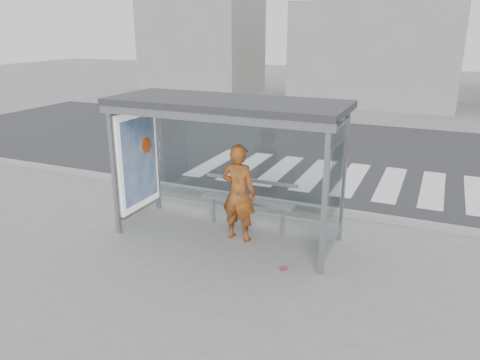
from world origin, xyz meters
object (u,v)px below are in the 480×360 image
at_px(bench, 247,201).
at_px(soda_can, 284,268).
at_px(bus_shelter, 210,133).
at_px(person, 239,193).

relative_size(bench, soda_can, 16.08).
bearing_deg(bench, bus_shelter, -142.92).
height_order(bench, soda_can, bench).
xyz_separation_m(bench, soda_can, (1.20, -1.31, -0.55)).
bearing_deg(person, bench, -83.10).
distance_m(bus_shelter, soda_can, 2.78).
distance_m(bench, soda_can, 1.86).
distance_m(person, bench, 0.61).
bearing_deg(soda_can, bench, 132.54).
distance_m(bus_shelter, bench, 1.58).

